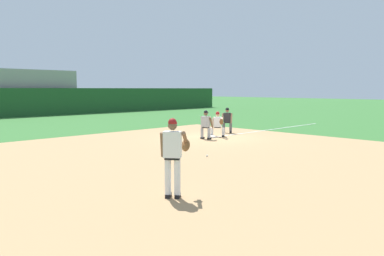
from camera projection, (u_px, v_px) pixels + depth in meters
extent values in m
plane|color=#336B2D|center=(212.00, 138.00, 19.42)|extent=(160.00, 160.00, 0.00)
cube|color=tan|center=(200.00, 156.00, 14.05)|extent=(18.00, 18.00, 0.01)
cube|color=white|center=(273.00, 129.00, 23.35)|extent=(11.23, 0.10, 0.00)
cube|color=white|center=(212.00, 137.00, 19.42)|extent=(0.38, 0.38, 0.09)
sphere|color=white|center=(207.00, 156.00, 13.95)|extent=(0.07, 0.07, 0.07)
cube|color=black|center=(168.00, 195.00, 8.73)|extent=(0.27, 0.25, 0.09)
cylinder|color=white|center=(168.00, 177.00, 8.64)|extent=(0.15, 0.15, 0.84)
cube|color=black|center=(178.00, 196.00, 8.70)|extent=(0.27, 0.25, 0.09)
cylinder|color=white|center=(177.00, 177.00, 8.61)|extent=(0.15, 0.15, 0.84)
cube|color=black|center=(172.00, 158.00, 8.58)|extent=(0.37, 0.39, 0.06)
cube|color=white|center=(172.00, 144.00, 8.54)|extent=(0.43, 0.46, 0.60)
sphere|color=brown|center=(172.00, 126.00, 8.52)|extent=(0.21, 0.21, 0.21)
sphere|color=maroon|center=(172.00, 123.00, 8.51)|extent=(0.20, 0.20, 0.20)
cube|color=maroon|center=(173.00, 123.00, 8.60)|extent=(0.19, 0.20, 0.02)
cylinder|color=brown|center=(162.00, 145.00, 8.65)|extent=(0.21, 0.19, 0.59)
cylinder|color=brown|center=(185.00, 139.00, 8.79)|extent=(0.47, 0.39, 0.41)
ellipsoid|color=brown|center=(186.00, 145.00, 8.89)|extent=(0.36, 0.34, 0.34)
cube|color=black|center=(223.00, 136.00, 19.76)|extent=(0.27, 0.24, 0.09)
cylinder|color=white|center=(223.00, 131.00, 19.77)|extent=(0.15, 0.15, 0.40)
cube|color=black|center=(212.00, 136.00, 19.85)|extent=(0.27, 0.24, 0.09)
cylinder|color=white|center=(212.00, 131.00, 19.87)|extent=(0.15, 0.15, 0.40)
cube|color=black|center=(218.00, 127.00, 19.80)|extent=(0.36, 0.39, 0.06)
cube|color=white|center=(218.00, 122.00, 19.77)|extent=(0.43, 0.46, 0.52)
sphere|color=#DBB28E|center=(218.00, 115.00, 19.71)|extent=(0.21, 0.21, 0.21)
sphere|color=maroon|center=(218.00, 113.00, 19.70)|extent=(0.20, 0.20, 0.20)
cube|color=maroon|center=(217.00, 114.00, 19.61)|extent=(0.19, 0.20, 0.02)
cylinder|color=#DBB28E|center=(222.00, 120.00, 19.30)|extent=(0.52, 0.42, 0.24)
cylinder|color=#DBB28E|center=(213.00, 123.00, 19.71)|extent=(0.24, 0.21, 0.58)
ellipsoid|color=brown|center=(221.00, 122.00, 19.10)|extent=(0.29, 0.29, 0.35)
cube|color=black|center=(202.00, 138.00, 18.96)|extent=(0.28, 0.17, 0.09)
cylinder|color=#B2B2B7|center=(202.00, 132.00, 18.89)|extent=(0.15, 0.15, 0.50)
cube|color=black|center=(209.00, 138.00, 18.75)|extent=(0.28, 0.17, 0.09)
cylinder|color=#B2B2B7|center=(209.00, 133.00, 18.68)|extent=(0.15, 0.15, 0.50)
cube|color=black|center=(205.00, 127.00, 18.76)|extent=(0.28, 0.38, 0.06)
cube|color=#B2B2B7|center=(206.00, 122.00, 18.73)|extent=(0.33, 0.45, 0.54)
sphere|color=brown|center=(206.00, 114.00, 18.71)|extent=(0.21, 0.21, 0.21)
sphere|color=black|center=(206.00, 112.00, 18.70)|extent=(0.20, 0.20, 0.20)
cube|color=black|center=(207.00, 113.00, 18.78)|extent=(0.15, 0.19, 0.02)
cylinder|color=brown|center=(203.00, 122.00, 18.99)|extent=(0.34, 0.17, 0.56)
cylinder|color=brown|center=(211.00, 122.00, 18.73)|extent=(0.34, 0.17, 0.56)
cube|color=black|center=(231.00, 132.00, 21.45)|extent=(0.28, 0.24, 0.09)
cylinder|color=#515154|center=(231.00, 127.00, 21.46)|extent=(0.15, 0.15, 0.50)
cube|color=black|center=(224.00, 132.00, 21.52)|extent=(0.28, 0.24, 0.09)
cylinder|color=#515154|center=(224.00, 127.00, 21.53)|extent=(0.15, 0.15, 0.50)
cube|color=black|center=(227.00, 122.00, 21.47)|extent=(0.36, 0.39, 0.06)
cube|color=#232326|center=(227.00, 117.00, 21.44)|extent=(0.42, 0.47, 0.54)
sphere|color=#9E7051|center=(227.00, 111.00, 21.37)|extent=(0.21, 0.21, 0.21)
sphere|color=black|center=(227.00, 109.00, 21.37)|extent=(0.20, 0.20, 0.20)
cube|color=black|center=(227.00, 110.00, 21.28)|extent=(0.19, 0.20, 0.02)
cylinder|color=#9E7051|center=(231.00, 118.00, 21.25)|extent=(0.32, 0.26, 0.56)
cylinder|color=#9E7051|center=(223.00, 118.00, 21.34)|extent=(0.32, 0.26, 0.56)
cube|color=#1E4C23|center=(37.00, 102.00, 34.83)|extent=(48.00, 0.50, 2.60)
cube|color=gray|center=(27.00, 92.00, 36.49)|extent=(8.92, 3.35, 4.35)
cube|color=gray|center=(30.00, 87.00, 35.83)|extent=(8.52, 0.85, 0.06)
cube|color=navy|center=(1.00, 84.00, 33.88)|extent=(0.47, 0.20, 0.44)
cube|color=navy|center=(8.00, 84.00, 34.28)|extent=(0.47, 0.20, 0.44)
cube|color=navy|center=(14.00, 84.00, 34.69)|extent=(0.47, 0.20, 0.44)
cube|color=navy|center=(21.00, 84.00, 35.09)|extent=(0.47, 0.20, 0.44)
cube|color=navy|center=(27.00, 84.00, 35.50)|extent=(0.47, 0.20, 0.44)
cube|color=navy|center=(33.00, 85.00, 35.90)|extent=(0.47, 0.20, 0.44)
cube|color=navy|center=(39.00, 85.00, 36.31)|extent=(0.47, 0.20, 0.44)
cube|color=navy|center=(45.00, 85.00, 36.72)|extent=(0.47, 0.20, 0.44)
cube|color=navy|center=(51.00, 85.00, 37.12)|extent=(0.47, 0.20, 0.44)
cube|color=navy|center=(57.00, 85.00, 37.53)|extent=(0.47, 0.20, 0.44)
cube|color=navy|center=(62.00, 85.00, 37.93)|extent=(0.47, 0.20, 0.44)
cube|color=navy|center=(67.00, 85.00, 38.34)|extent=(0.47, 0.20, 0.44)
cube|color=gray|center=(26.00, 81.00, 36.38)|extent=(8.52, 0.85, 0.06)
cube|color=navy|center=(4.00, 78.00, 34.83)|extent=(0.47, 0.20, 0.44)
cube|color=navy|center=(11.00, 79.00, 35.23)|extent=(0.47, 0.20, 0.44)
cube|color=navy|center=(17.00, 79.00, 35.64)|extent=(0.47, 0.20, 0.44)
cube|color=navy|center=(23.00, 79.00, 36.04)|extent=(0.47, 0.20, 0.44)
cube|color=navy|center=(30.00, 79.00, 36.45)|extent=(0.47, 0.20, 0.44)
cube|color=navy|center=(35.00, 79.00, 36.85)|extent=(0.47, 0.20, 0.44)
cube|color=navy|center=(41.00, 79.00, 37.26)|extent=(0.47, 0.20, 0.44)
cube|color=navy|center=(47.00, 79.00, 37.67)|extent=(0.47, 0.20, 0.44)
cube|color=navy|center=(53.00, 79.00, 38.07)|extent=(0.47, 0.20, 0.44)
cube|color=navy|center=(58.00, 79.00, 38.48)|extent=(0.47, 0.20, 0.44)
cube|color=navy|center=(63.00, 80.00, 38.88)|extent=(0.47, 0.20, 0.44)
cube|color=gray|center=(22.00, 76.00, 36.92)|extent=(8.52, 0.85, 0.06)
cube|color=navy|center=(1.00, 73.00, 35.37)|extent=(0.47, 0.20, 0.44)
cube|color=navy|center=(7.00, 73.00, 35.77)|extent=(0.47, 0.20, 0.44)
cube|color=navy|center=(14.00, 73.00, 36.18)|extent=(0.47, 0.20, 0.44)
cube|color=navy|center=(20.00, 73.00, 36.59)|extent=(0.47, 0.20, 0.44)
cube|color=navy|center=(26.00, 73.00, 36.99)|extent=(0.47, 0.20, 0.44)
cube|color=navy|center=(32.00, 74.00, 37.40)|extent=(0.47, 0.20, 0.44)
cube|color=navy|center=(38.00, 74.00, 37.80)|extent=(0.47, 0.20, 0.44)
cube|color=navy|center=(43.00, 74.00, 38.21)|extent=(0.47, 0.20, 0.44)
cube|color=navy|center=(49.00, 74.00, 38.61)|extent=(0.47, 0.20, 0.44)
cube|color=navy|center=(54.00, 74.00, 39.02)|extent=(0.47, 0.20, 0.44)
cube|color=navy|center=(60.00, 74.00, 39.43)|extent=(0.47, 0.20, 0.44)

